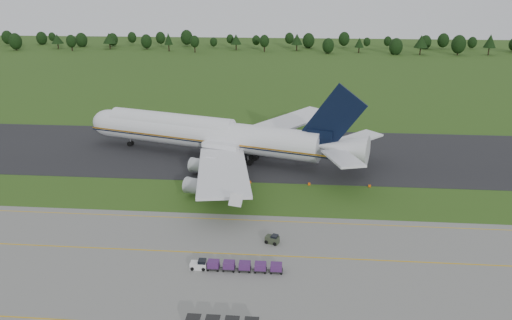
# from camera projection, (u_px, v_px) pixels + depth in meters

# --- Properties ---
(ground) EXTENTS (600.00, 600.00, 0.00)m
(ground) POSITION_uv_depth(u_px,v_px,m) (232.00, 197.00, 99.68)
(ground) COLOR #2B4C17
(ground) RESTS_ON ground
(apron) EXTENTS (300.00, 52.00, 0.06)m
(apron) POSITION_uv_depth(u_px,v_px,m) (199.00, 298.00, 67.78)
(apron) COLOR slate
(apron) RESTS_ON ground
(taxiway) EXTENTS (300.00, 40.00, 0.08)m
(taxiway) POSITION_uv_depth(u_px,v_px,m) (246.00, 152.00, 125.93)
(taxiway) COLOR black
(taxiway) RESTS_ON ground
(apron_markings) EXTENTS (300.00, 30.20, 0.01)m
(apron_markings) POSITION_uv_depth(u_px,v_px,m) (208.00, 270.00, 74.35)
(apron_markings) COLOR gold
(apron_markings) RESTS_ON apron
(tree_line) EXTENTS (525.64, 22.01, 11.98)m
(tree_line) POSITION_uv_depth(u_px,v_px,m) (288.00, 42.00, 302.87)
(tree_line) COLOR black
(tree_line) RESTS_ON ground
(aircraft) EXTENTS (73.01, 68.17, 20.49)m
(aircraft) POSITION_uv_depth(u_px,v_px,m) (211.00, 134.00, 120.59)
(aircraft) COLOR white
(aircraft) RESTS_ON ground
(baggage_train) EXTENTS (13.81, 1.47, 1.41)m
(baggage_train) POSITION_uv_depth(u_px,v_px,m) (235.00, 266.00, 74.09)
(baggage_train) COLOR white
(baggage_train) RESTS_ON apron
(utility_cart) EXTENTS (2.47, 1.97, 1.18)m
(utility_cart) POSITION_uv_depth(u_px,v_px,m) (272.00, 240.00, 81.90)
(utility_cart) COLOR #313928
(utility_cart) RESTS_ON apron
(edge_markers) EXTENTS (38.26, 0.30, 0.60)m
(edge_markers) POSITION_uv_depth(u_px,v_px,m) (279.00, 183.00, 105.82)
(edge_markers) COLOR #F15807
(edge_markers) RESTS_ON ground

